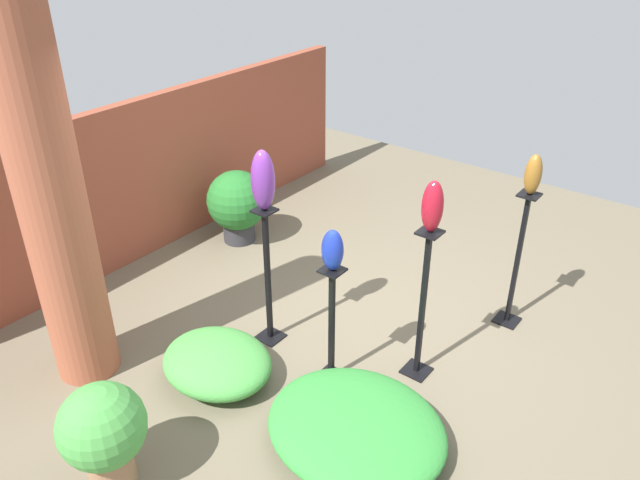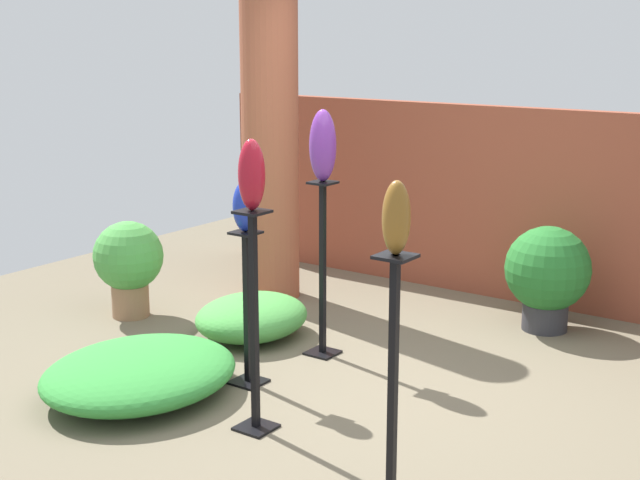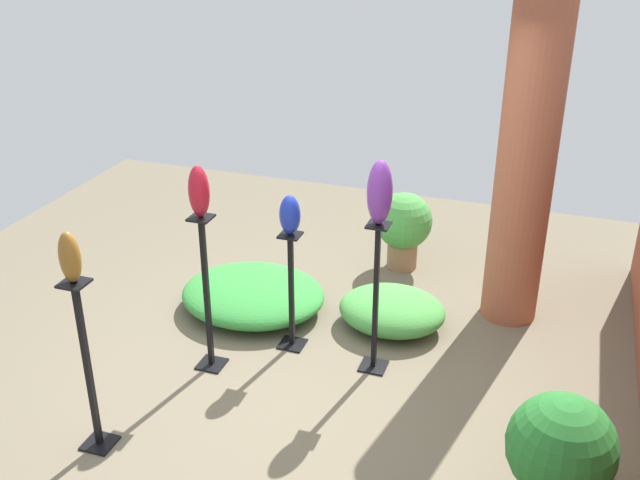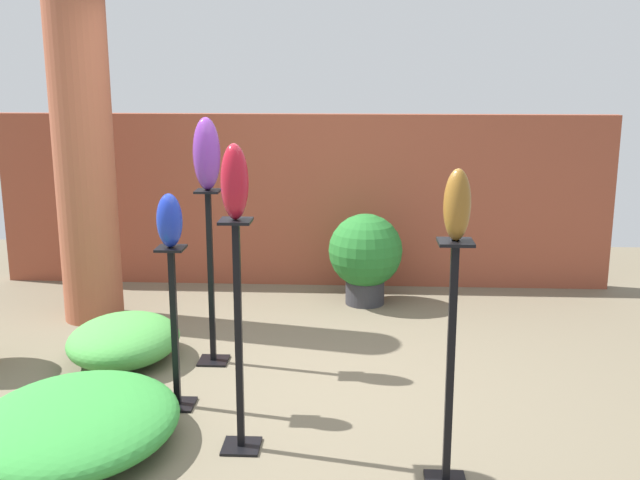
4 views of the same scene
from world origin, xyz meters
name	(u,v)px [view 3 (image 3 of 4)]	position (x,y,z in m)	size (l,w,h in m)	color
ground_plane	(303,392)	(0.00, 0.00, 0.00)	(8.00, 8.00, 0.00)	#6B604C
brick_pillar	(526,160)	(-1.61, 1.28, 1.39)	(0.46, 0.46, 2.78)	#9E5138
pedestal_ruby	(207,300)	(-0.09, -0.78, 0.57)	(0.20, 0.20, 1.24)	black
pedestal_violet	(376,305)	(-0.47, 0.40, 0.55)	(0.20, 0.20, 1.20)	black
pedestal_cobalt	(291,297)	(-0.55, -0.29, 0.44)	(0.20, 0.20, 0.98)	black
pedestal_bronze	(89,374)	(0.96, -1.07, 0.56)	(0.20, 0.20, 1.22)	black
art_vase_ruby	(199,192)	(-0.09, -0.78, 1.43)	(0.14, 0.15, 0.38)	maroon
art_vase_violet	(380,193)	(-0.47, 0.40, 1.44)	(0.18, 0.18, 0.47)	#6B2D8C
art_vase_cobalt	(290,215)	(-0.55, -0.29, 1.13)	(0.15, 0.16, 0.31)	#192D9E
art_vase_bronze	(70,257)	(0.96, -1.07, 1.38)	(0.12, 0.13, 0.33)	brown
potted_plant_back_center	(560,451)	(0.58, 1.78, 0.44)	(0.63, 0.63, 0.78)	#2D2D33
potted_plant_mid_left	(404,225)	(-2.16, 0.22, 0.44)	(0.54, 0.54, 0.75)	#936B4C
foliage_bed_east	(392,310)	(-1.08, 0.39, 0.15)	(0.75, 0.88, 0.30)	#479942
foliage_bed_west	(253,294)	(-0.97, -0.81, 0.14)	(1.09, 1.25, 0.28)	#338C38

